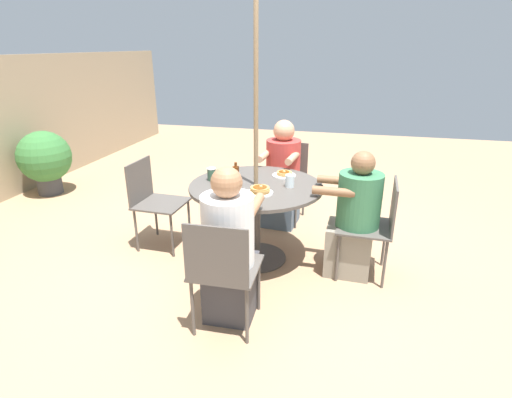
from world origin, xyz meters
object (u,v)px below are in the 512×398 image
Objects in this scene: pancake_plate_a at (260,191)px; patio_chair_west at (286,175)px; patio_chair_east at (223,267)px; coffee_cup at (212,174)px; pancake_plate_c at (284,174)px; patio_chair_north at (153,197)px; diner_east at (230,252)px; patio_chair_south at (375,222)px; patio_table at (256,197)px; pancake_plate_b at (228,193)px; syrup_bottle at (236,171)px; potted_shrub at (45,159)px; drinking_glass_a at (290,181)px; diner_south at (354,220)px; diner_west at (282,178)px.

patio_chair_west is at bearing -0.68° from pancake_plate_a.
patio_chair_east is 7.47× the size of coffee_cup.
pancake_plate_c is (0.52, -0.11, -0.01)m from pancake_plate_a.
diner_east is at bearing 51.63° from patio_chair_north.
patio_chair_south is 1.43m from patio_chair_west.
patio_table is 0.87m from diner_east.
patio_chair_east is at bearing -165.81° from pancake_plate_b.
patio_chair_north and patio_chair_west have the same top height.
patio_table is 1.37× the size of patio_chair_west.
potted_shrub is at bearing 73.40° from syrup_bottle.
pancake_plate_a is at bearing -111.41° from potted_shrub.
drinking_glass_a is at bearing -106.82° from potted_shrub.
pancake_plate_a is 3.47m from potted_shrub.
drinking_glass_a is (0.05, 0.57, 0.29)m from diner_south.
patio_chair_north is 1.51m from patio_chair_west.
patio_chair_north is at bearing 41.79° from diner_west.
patio_chair_west is 8.03× the size of drinking_glass_a.
pancake_plate_b is at bearing 83.85° from diner_west.
diner_east is 5.24× the size of pancake_plate_b.
pancake_plate_c is at bearing 18.91° from drinking_glass_a.
drinking_glass_a is at bearing 86.94° from diner_south.
potted_shrub is at bearing 77.53° from patio_chair_south.
diner_south is 1.09m from pancake_plate_b.
pancake_plate_b is 0.43m from coffee_cup.
coffee_cup reaches higher than pancake_plate_a.
patio_table is 1.39× the size of potted_shrub.
patio_chair_west is at bearing 133.30° from patio_chair_north.
potted_shrub is at bearing 145.05° from patio_chair_east.
diner_south is at bearing -101.63° from syrup_bottle.
diner_east is 1.90m from patio_chair_west.
diner_south is at bearing -92.70° from coffee_cup.
patio_chair_south reaches higher than pancake_plate_b.
syrup_bottle is (0.23, 1.11, 0.29)m from diner_south.
diner_east is 1.18m from diner_south.
diner_south reaches higher than pancake_plate_a.
patio_chair_north is 1.39m from diner_east.
patio_chair_east is at bearing 46.74° from patio_chair_north.
patio_chair_north is 1.37m from drinking_glass_a.
syrup_bottle is 1.26× the size of drinking_glass_a.
syrup_bottle reaches higher than pancake_plate_c.
potted_shrub reaches higher than pancake_plate_b.
pancake_plate_c is 0.26× the size of potted_shrub.
pancake_plate_c is 3.42m from potted_shrub.
coffee_cup is at bearing 86.36° from patio_table.
patio_chair_south is at bearing 136.61° from patio_chair_west.
diner_west reaches higher than potted_shrub.
patio_chair_west reaches higher than patio_table.
syrup_bottle is (0.50, 0.08, 0.03)m from pancake_plate_b.
pancake_plate_b is 0.26× the size of potted_shrub.
coffee_cup is at bearing 89.36° from drinking_glass_a.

